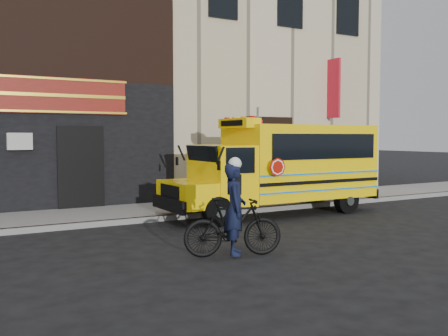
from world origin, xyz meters
TOP-DOWN VIEW (x-y plane):
  - ground at (0.00, 0.00)m, footprint 120.00×120.00m
  - curb at (0.00, 2.60)m, footprint 40.00×0.20m
  - sidewalk at (0.00, 4.10)m, footprint 40.00×3.00m
  - building at (-0.04, 10.45)m, footprint 20.00×10.70m
  - school_bus at (2.17, 2.02)m, footprint 6.91×2.43m
  - sign_pole at (2.00, 3.15)m, footprint 0.08×0.29m
  - bicycle at (-1.98, -2.00)m, footprint 2.05×1.17m
  - cyclist at (-1.96, -2.05)m, footprint 0.70×0.79m

SIDE VIEW (x-z plane):
  - ground at x=0.00m, z-range 0.00..0.00m
  - curb at x=0.00m, z-range 0.00..0.15m
  - sidewalk at x=0.00m, z-range 0.00..0.15m
  - bicycle at x=-1.98m, z-range 0.00..1.19m
  - cyclist at x=-1.96m, z-range 0.00..1.83m
  - school_bus at x=2.17m, z-range 0.05..2.97m
  - sign_pole at x=2.00m, z-range 0.16..3.51m
  - building at x=-0.04m, z-range 0.13..12.13m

